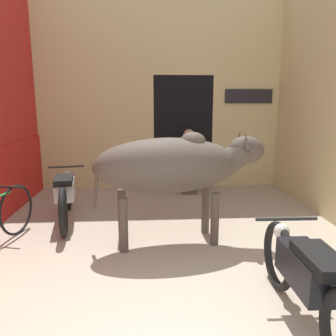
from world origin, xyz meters
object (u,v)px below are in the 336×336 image
(cow, at_px, (174,165))
(shopkeeper_seated, at_px, (189,160))
(motorcycle_near, at_px, (307,278))
(plastic_stool, at_px, (172,179))
(motorcycle_far, at_px, (65,193))

(cow, xyz_separation_m, shopkeeper_seated, (0.50, 2.41, -0.35))
(shopkeeper_seated, bearing_deg, motorcycle_near, -84.09)
(plastic_stool, bearing_deg, motorcycle_far, -135.82)
(cow, relative_size, motorcycle_far, 1.22)
(motorcycle_far, bearing_deg, motorcycle_near, -46.11)
(cow, bearing_deg, motorcycle_far, 151.77)
(motorcycle_near, relative_size, motorcycle_far, 1.00)
(shopkeeper_seated, distance_m, plastic_stool, 0.59)
(motorcycle_near, distance_m, plastic_stool, 4.49)
(shopkeeper_seated, relative_size, plastic_stool, 2.84)
(motorcycle_far, bearing_deg, cow, -28.23)
(shopkeeper_seated, xyz_separation_m, plastic_stool, (-0.33, 0.21, -0.45))
(motorcycle_near, bearing_deg, plastic_stool, 99.76)
(plastic_stool, bearing_deg, motorcycle_near, -80.24)
(cow, height_order, motorcycle_far, cow)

